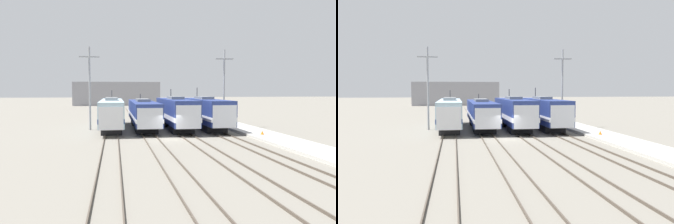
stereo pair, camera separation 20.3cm
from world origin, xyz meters
TOP-DOWN VIEW (x-y plane):
  - ground_plane at (0.00, 0.00)m, footprint 400.00×400.00m
  - rail_pair_far_left at (-6.32, 0.00)m, footprint 1.51×120.00m
  - rail_pair_center_left at (-2.11, 0.00)m, footprint 1.51×120.00m
  - rail_pair_center_right at (2.11, 0.00)m, footprint 1.51×120.00m
  - rail_pair_far_right at (6.32, 0.00)m, footprint 1.51×120.00m
  - locomotive_far_left at (-6.32, 9.53)m, footprint 2.92×17.67m
  - locomotive_center_left at (-2.11, 10.33)m, footprint 3.13×19.09m
  - locomotive_center_right at (2.11, 8.37)m, footprint 3.09×16.16m
  - locomotive_far_right at (6.32, 9.43)m, footprint 3.08×17.63m
  - catenary_tower_left at (-9.12, 9.79)m, footprint 2.60×0.25m
  - catenary_tower_right at (9.18, 9.79)m, footprint 2.60×0.25m
  - platform at (10.83, 0.00)m, footprint 4.00×120.00m
  - traffic_cone at (10.27, -0.12)m, footprint 0.39×0.39m
  - depot_building at (-5.11, 82.36)m, footprint 28.91×12.97m

SIDE VIEW (x-z plane):
  - ground_plane at x=0.00m, z-range 0.00..0.00m
  - rail_pair_far_left at x=-6.32m, z-range 0.00..0.15m
  - rail_pair_center_left at x=-2.11m, z-range 0.00..0.15m
  - rail_pair_center_right at x=2.11m, z-range 0.00..0.15m
  - rail_pair_far_right at x=6.32m, z-range 0.00..0.15m
  - platform at x=10.83m, z-range 0.00..0.29m
  - traffic_cone at x=10.27m, z-range 0.29..0.75m
  - locomotive_center_left at x=-2.11m, z-range -0.25..4.41m
  - locomotive_far_left at x=-6.32m, z-range -0.42..4.78m
  - locomotive_far_right at x=6.32m, z-range -0.56..5.02m
  - locomotive_center_right at x=2.11m, z-range -0.44..4.94m
  - depot_building at x=-5.11m, z-range 0.00..7.91m
  - catenary_tower_left at x=-9.12m, z-range 0.37..11.21m
  - catenary_tower_right at x=9.18m, z-range 0.37..11.21m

